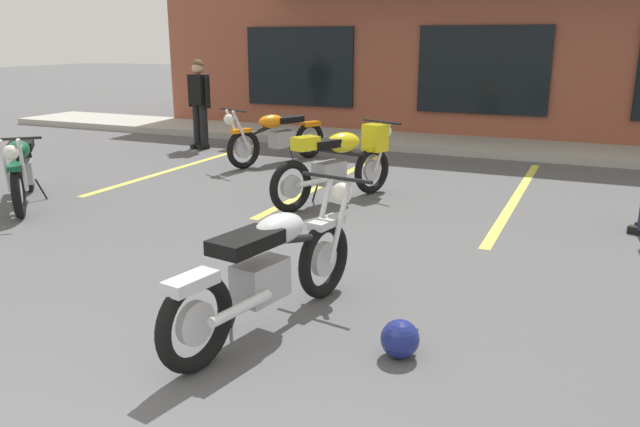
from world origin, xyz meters
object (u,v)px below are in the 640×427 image
(motorcycle_black_cruiser, at_px, (340,161))
(motorcycle_blue_standard, at_px, (277,136))
(helmet_on_pavement, at_px, (400,339))
(motorcycle_foreground_classic, at_px, (270,268))
(motorcycle_silver_naked, at_px, (22,168))
(person_near_building, at_px, (199,99))

(motorcycle_black_cruiser, distance_m, motorcycle_blue_standard, 2.78)
(motorcycle_black_cruiser, relative_size, helmet_on_pavement, 7.66)
(motorcycle_black_cruiser, distance_m, helmet_on_pavement, 4.22)
(motorcycle_foreground_classic, bearing_deg, motorcycle_silver_naked, 157.70)
(motorcycle_foreground_classic, bearing_deg, person_near_building, 128.01)
(motorcycle_black_cruiser, relative_size, person_near_building, 1.19)
(motorcycle_foreground_classic, relative_size, helmet_on_pavement, 8.06)
(motorcycle_silver_naked, bearing_deg, helmet_on_pavement, -19.04)
(person_near_building, relative_size, helmet_on_pavement, 6.44)
(motorcycle_blue_standard, distance_m, helmet_on_pavement, 6.92)
(motorcycle_foreground_classic, relative_size, motorcycle_silver_naked, 1.26)
(motorcycle_silver_naked, bearing_deg, motorcycle_black_cruiser, 26.50)
(motorcycle_silver_naked, xyz_separation_m, motorcycle_blue_standard, (1.64, 3.76, 0.00))
(person_near_building, xyz_separation_m, helmet_on_pavement, (5.96, -6.41, -0.82))
(motorcycle_silver_naked, bearing_deg, person_near_building, 95.04)
(motorcycle_blue_standard, bearing_deg, person_near_building, 160.42)
(motorcycle_black_cruiser, xyz_separation_m, helmet_on_pavement, (1.96, -3.72, -0.40))
(motorcycle_black_cruiser, bearing_deg, helmet_on_pavement, -62.19)
(person_near_building, bearing_deg, helmet_on_pavement, -47.05)
(motorcycle_foreground_classic, relative_size, motorcycle_blue_standard, 1.05)
(motorcycle_foreground_classic, height_order, motorcycle_blue_standard, same)
(motorcycle_foreground_classic, xyz_separation_m, helmet_on_pavement, (0.99, -0.04, -0.33))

